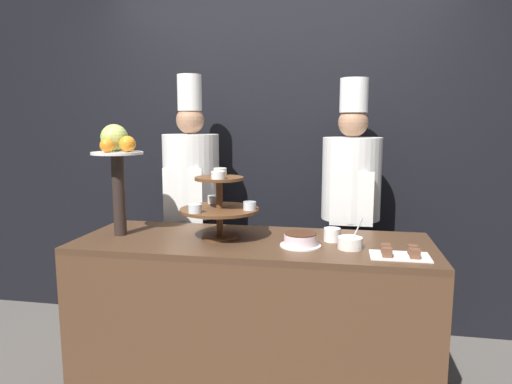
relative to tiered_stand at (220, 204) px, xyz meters
name	(u,v)px	position (x,y,z in m)	size (l,w,h in m)	color
wall_back	(278,141)	(0.19, 0.99, 0.30)	(10.00, 0.06, 2.80)	black
buffet_counter	(253,318)	(0.19, -0.01, -0.65)	(1.92, 0.70, 0.90)	brown
tiered_stand	(220,204)	(0.00, 0.00, 0.00)	(0.44, 0.44, 0.38)	brown
fruit_pedestal	(117,157)	(-0.59, -0.01, 0.25)	(0.28, 0.28, 0.63)	#2D231E
cake_round	(301,240)	(0.45, -0.09, -0.16)	(0.21, 0.21, 0.07)	white
cup_white	(332,235)	(0.61, 0.05, -0.16)	(0.09, 0.09, 0.07)	white
cake_square_tray	(400,253)	(0.94, -0.19, -0.18)	(0.28, 0.17, 0.05)	white
serving_bowl_near	(350,243)	(0.71, -0.09, -0.16)	(0.12, 0.12, 0.16)	white
chef_left	(192,200)	(-0.37, 0.62, -0.09)	(0.39, 0.39, 1.86)	#28282D
chef_center_left	(351,206)	(0.72, 0.62, -0.10)	(0.38, 0.38, 1.81)	#28282D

